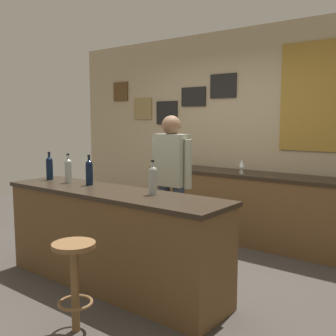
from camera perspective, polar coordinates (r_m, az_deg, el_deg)
The scene contains 13 objects.
ground_plane at distance 4.27m, azimuth -4.03°, elevation -14.72°, with size 10.00×10.00×0.00m, color #423D38.
back_wall at distance 5.63m, azimuth 9.91°, elevation 5.26°, with size 6.00×0.09×2.80m.
bar_counter at distance 3.84m, azimuth -8.14°, elevation -9.95°, with size 2.42×0.60×0.92m.
side_counter at distance 5.24m, azimuth 11.49°, elevation -5.56°, with size 2.89×0.56×0.90m.
bartender at distance 4.33m, azimuth 0.48°, elevation -1.53°, with size 0.52×0.21×1.62m.
bar_stool at distance 3.10m, azimuth -13.27°, elevation -14.28°, with size 0.32×0.32×0.68m.
wine_bottle_a at distance 4.53m, azimuth -16.64°, elevation 0.09°, with size 0.07×0.07×0.31m.
wine_bottle_b at distance 4.25m, azimuth -14.10°, elevation -0.26°, with size 0.07×0.07×0.31m.
wine_bottle_c at distance 4.06m, azimuth -11.23°, elevation -0.51°, with size 0.07×0.07×0.31m.
wine_bottle_d at distance 3.48m, azimuth -2.20°, elevation -1.62°, with size 0.07×0.07×0.31m.
wine_glass_a at distance 5.79m, azimuth 0.73°, elevation 1.36°, with size 0.07×0.07×0.16m.
wine_glass_b at distance 5.27m, azimuth 10.52°, elevation 0.69°, with size 0.07×0.07×0.16m.
wine_glass_c at distance 5.09m, azimuth 10.57°, elevation 0.47°, with size 0.07×0.07×0.16m.
Camera 1 is at (2.66, -2.94, 1.57)m, focal length 42.50 mm.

